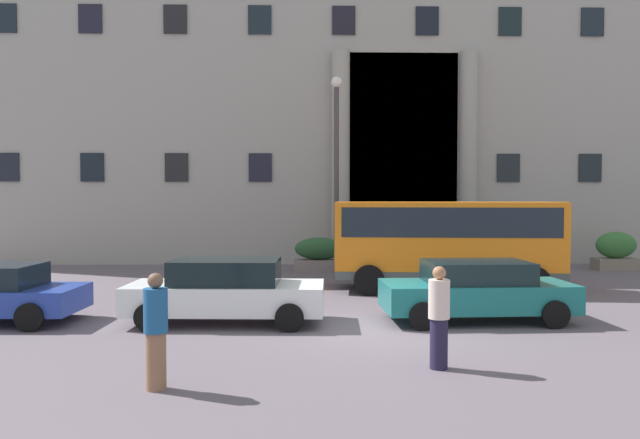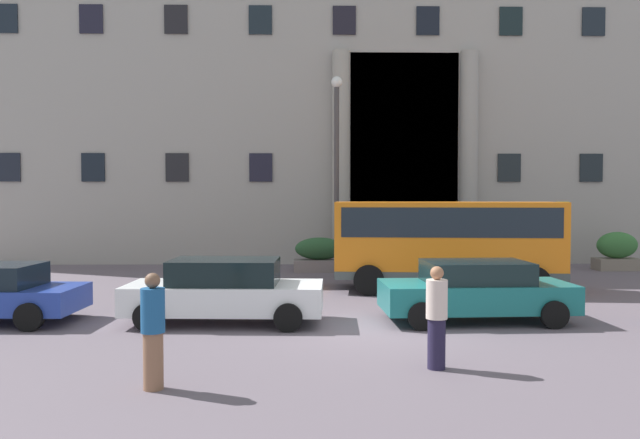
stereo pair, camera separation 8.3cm
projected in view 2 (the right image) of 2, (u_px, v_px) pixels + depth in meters
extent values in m
cube|color=#5E545D|center=(378.00, 331.00, 13.70)|extent=(80.00, 64.00, 0.12)
cube|color=#9D9791|center=(339.00, 65.00, 30.83)|extent=(35.33, 9.00, 18.76)
cube|color=black|center=(404.00, 159.00, 26.63)|extent=(4.63, 0.12, 9.00)
cylinder|color=#9F988D|center=(341.00, 158.00, 26.27)|extent=(0.77, 0.77, 9.00)
cylinder|color=#9B968F|center=(469.00, 159.00, 26.37)|extent=(0.77, 0.77, 9.00)
cube|color=black|center=(9.00, 167.00, 26.22)|extent=(0.97, 0.08, 1.20)
cube|color=black|center=(93.00, 167.00, 26.29)|extent=(0.97, 0.08, 1.20)
cube|color=black|center=(177.00, 167.00, 26.36)|extent=(0.97, 0.08, 1.20)
cube|color=black|center=(261.00, 167.00, 26.43)|extent=(0.97, 0.08, 1.20)
cube|color=black|center=(509.00, 168.00, 26.63)|extent=(0.97, 0.08, 1.20)
cube|color=black|center=(591.00, 168.00, 26.70)|extent=(0.97, 0.08, 1.20)
cube|color=black|center=(6.00, 18.00, 25.99)|extent=(0.97, 0.08, 1.20)
cube|color=black|center=(91.00, 19.00, 26.06)|extent=(0.97, 0.08, 1.20)
cube|color=black|center=(176.00, 19.00, 26.13)|extent=(0.97, 0.08, 1.20)
cube|color=black|center=(260.00, 20.00, 26.19)|extent=(0.97, 0.08, 1.20)
cube|color=black|center=(344.00, 20.00, 26.26)|extent=(0.97, 0.08, 1.20)
cube|color=black|center=(428.00, 21.00, 26.33)|extent=(0.97, 0.08, 1.20)
cube|color=black|center=(511.00, 21.00, 26.40)|extent=(0.97, 0.08, 1.20)
cube|color=black|center=(594.00, 22.00, 26.47)|extent=(0.97, 0.08, 1.20)
cube|color=orange|center=(446.00, 239.00, 19.19)|extent=(6.95, 2.87, 2.28)
cube|color=black|center=(446.00, 221.00, 19.17)|extent=(6.55, 2.86, 0.87)
cube|color=black|center=(557.00, 228.00, 18.93)|extent=(0.23, 1.89, 1.09)
cube|color=#454D4B|center=(446.00, 272.00, 19.23)|extent=(6.95, 2.91, 0.24)
cylinder|color=black|center=(515.00, 272.00, 20.18)|extent=(0.92, 0.36, 0.90)
cylinder|color=black|center=(534.00, 282.00, 17.94)|extent=(0.92, 0.36, 0.90)
cylinder|color=black|center=(368.00, 271.00, 20.53)|extent=(0.92, 0.36, 0.90)
cylinder|color=black|center=(369.00, 280.00, 18.28)|extent=(0.92, 0.36, 0.90)
cylinder|color=#979B19|center=(562.00, 242.00, 21.19)|extent=(0.08, 0.08, 2.68)
cube|color=yellow|center=(563.00, 210.00, 21.12)|extent=(0.44, 0.03, 0.60)
cube|color=gray|center=(617.00, 264.00, 24.56)|extent=(1.68, 0.88, 0.46)
ellipsoid|color=#336A32|center=(617.00, 245.00, 24.53)|extent=(1.61, 0.79, 1.04)
cube|color=gray|center=(320.00, 266.00, 24.05)|extent=(1.97, 0.92, 0.46)
ellipsoid|color=#28502C|center=(320.00, 249.00, 24.02)|extent=(1.89, 0.83, 0.86)
cube|color=#6F635E|center=(486.00, 266.00, 24.05)|extent=(1.71, 0.74, 0.46)
ellipsoid|color=#1E5620|center=(486.00, 246.00, 24.02)|extent=(1.64, 0.67, 1.03)
cube|color=#186A6A|center=(476.00, 296.00, 14.50)|extent=(4.42, 2.00, 0.64)
cube|color=black|center=(476.00, 272.00, 14.47)|extent=(2.41, 1.70, 0.50)
cylinder|color=black|center=(522.00, 301.00, 15.50)|extent=(0.63, 0.23, 0.62)
cylinder|color=black|center=(554.00, 315.00, 13.70)|extent=(0.63, 0.23, 0.62)
cylinder|color=black|center=(405.00, 302.00, 15.32)|extent=(0.63, 0.23, 0.62)
cylinder|color=black|center=(422.00, 316.00, 13.51)|extent=(0.63, 0.23, 0.62)
cylinder|color=black|center=(65.00, 303.00, 15.24)|extent=(0.63, 0.22, 0.62)
cylinder|color=black|center=(29.00, 317.00, 13.43)|extent=(0.63, 0.22, 0.62)
cube|color=silver|center=(225.00, 297.00, 14.30)|extent=(4.53, 2.01, 0.64)
cube|color=black|center=(225.00, 271.00, 14.28)|extent=(2.47, 1.70, 0.56)
cylinder|color=black|center=(294.00, 303.00, 15.19)|extent=(0.63, 0.23, 0.62)
cylinder|color=black|center=(288.00, 317.00, 13.37)|extent=(0.63, 0.23, 0.62)
cylinder|color=black|center=(170.00, 302.00, 15.26)|extent=(0.63, 0.23, 0.62)
cylinder|color=black|center=(148.00, 317.00, 13.44)|extent=(0.63, 0.23, 0.62)
cylinder|color=black|center=(211.00, 293.00, 16.78)|extent=(0.60, 0.27, 0.60)
cylinder|color=black|center=(154.00, 296.00, 16.33)|extent=(0.61, 0.29, 0.60)
cube|color=red|center=(183.00, 284.00, 16.54)|extent=(0.97, 0.50, 0.32)
cube|color=black|center=(176.00, 278.00, 16.48)|extent=(0.56, 0.34, 0.12)
cylinder|color=#A5A5A8|center=(206.00, 272.00, 16.72)|extent=(0.19, 0.53, 0.03)
cylinder|color=#875E45|center=(153.00, 361.00, 9.38)|extent=(0.30, 0.30, 0.87)
cylinder|color=#1B5085|center=(153.00, 310.00, 9.36)|extent=(0.36, 0.36, 0.67)
sphere|color=brown|center=(152.00, 281.00, 9.34)|extent=(0.23, 0.23, 0.23)
cylinder|color=#211C36|center=(436.00, 344.00, 10.50)|extent=(0.30, 0.30, 0.85)
cylinder|color=beige|center=(437.00, 299.00, 10.48)|extent=(0.36, 0.36, 0.66)
sphere|color=#A36B4A|center=(437.00, 273.00, 10.46)|extent=(0.23, 0.23, 0.23)
cylinder|color=#3E3A3B|center=(337.00, 183.00, 22.15)|extent=(0.18, 0.18, 6.76)
sphere|color=silver|center=(337.00, 82.00, 22.02)|extent=(0.40, 0.40, 0.40)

